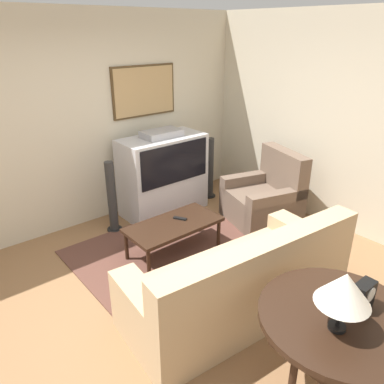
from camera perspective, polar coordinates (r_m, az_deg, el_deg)
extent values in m
plane|color=#8E6642|center=(3.83, -2.40, -16.27)|extent=(12.00, 12.00, 0.00)
cube|color=beige|center=(4.94, -18.08, 9.62)|extent=(12.00, 0.06, 2.70)
cube|color=#4C381E|center=(5.32, -7.31, 15.02)|extent=(0.98, 0.03, 0.68)
cube|color=tan|center=(5.30, -7.20, 15.00)|extent=(0.93, 0.01, 0.63)
cube|color=beige|center=(5.09, 21.90, 9.48)|extent=(0.06, 12.00, 2.70)
cube|color=brown|center=(4.56, -3.34, -8.80)|extent=(2.17, 1.69, 0.01)
cube|color=silver|center=(5.41, -4.34, -0.41)|extent=(1.19, 0.58, 0.50)
cube|color=silver|center=(5.21, -4.53, 5.15)|extent=(1.19, 0.58, 0.61)
cube|color=black|center=(4.99, -2.57, 4.33)|extent=(1.07, 0.01, 0.54)
cube|color=#9E9EA3|center=(5.11, -4.66, 8.87)|extent=(0.54, 0.32, 0.09)
cube|color=tan|center=(3.65, 6.66, -14.53)|extent=(2.19, 1.08, 0.41)
cube|color=tan|center=(3.20, 10.97, -11.15)|extent=(2.13, 0.42, 0.48)
cube|color=tan|center=(4.18, 16.69, -8.68)|extent=(0.32, 0.90, 0.57)
cube|color=tan|center=(3.20, -6.98, -19.26)|extent=(0.32, 0.90, 0.57)
cube|color=#877154|center=(3.61, 14.88, -8.45)|extent=(0.37, 0.15, 0.34)
cube|color=#877154|center=(3.06, 2.48, -14.12)|extent=(0.37, 0.15, 0.34)
cube|color=brown|center=(5.22, 10.39, -2.16)|extent=(1.04, 1.06, 0.43)
cube|color=brown|center=(5.21, 13.81, 3.30)|extent=(0.42, 0.88, 0.55)
cube|color=brown|center=(5.46, 8.46, -0.02)|extent=(0.85, 0.39, 0.57)
cube|color=brown|center=(4.93, 12.65, -3.05)|extent=(0.85, 0.39, 0.57)
cube|color=black|center=(4.33, -2.81, -5.00)|extent=(1.10, 0.55, 0.04)
cylinder|color=black|center=(4.03, -6.57, -10.87)|extent=(0.04, 0.04, 0.36)
cylinder|color=black|center=(4.56, 4.07, -6.32)|extent=(0.04, 0.04, 0.36)
cylinder|color=black|center=(4.36, -9.92, -8.14)|extent=(0.04, 0.04, 0.36)
cylinder|color=black|center=(4.85, 0.36, -4.25)|extent=(0.04, 0.04, 0.36)
cylinder|color=black|center=(2.76, 21.54, -17.43)|extent=(1.06, 1.06, 0.04)
cube|color=black|center=(2.80, 21.34, -18.39)|extent=(0.90, 0.42, 0.08)
cylinder|color=black|center=(2.80, 14.98, -26.41)|extent=(0.05, 0.05, 0.70)
cylinder|color=black|center=(3.28, 23.14, -18.75)|extent=(0.05, 0.05, 0.70)
cylinder|color=black|center=(2.64, 21.20, -18.60)|extent=(0.11, 0.11, 0.02)
cylinder|color=black|center=(2.52, 21.83, -15.46)|extent=(0.02, 0.02, 0.35)
cone|color=silver|center=(2.46, 22.23, -13.46)|extent=(0.34, 0.34, 0.21)
cube|color=black|center=(2.80, 24.61, -14.18)|extent=(0.17, 0.09, 0.20)
cylinder|color=white|center=(2.76, 25.64, -13.97)|extent=(0.10, 0.01, 0.10)
cube|color=black|center=(4.40, -1.84, -4.05)|extent=(0.12, 0.16, 0.02)
cylinder|color=black|center=(5.09, -11.69, -5.53)|extent=(0.19, 0.19, 0.02)
cylinder|color=#2D2D2D|center=(4.89, -12.13, -0.76)|extent=(0.11, 0.11, 0.95)
cylinder|color=black|center=(5.96, 2.64, -0.55)|extent=(0.19, 0.19, 0.02)
cylinder|color=#2D2D2D|center=(5.78, 2.73, 3.66)|extent=(0.11, 0.11, 0.95)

